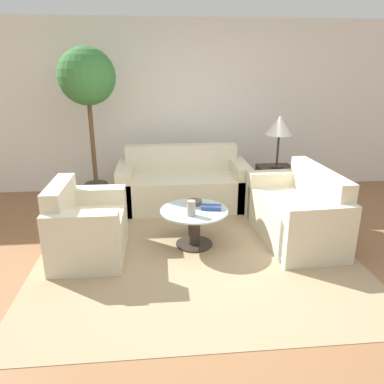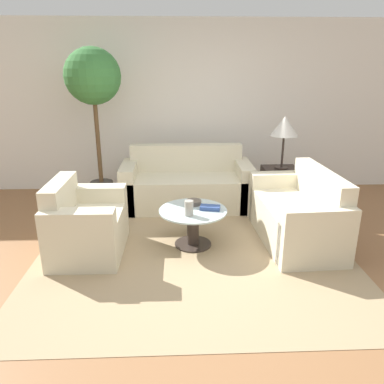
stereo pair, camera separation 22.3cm
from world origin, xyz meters
The scene contains 13 objects.
ground_plane centered at (0.00, 0.00, 0.00)m, with size 14.00×14.00×0.00m, color #8E603D.
wall_back centered at (0.00, 2.79, 1.30)m, with size 10.00×0.06×2.60m.
rug centered at (-0.14, 0.65, 0.00)m, with size 3.34×3.40×0.01m.
sofa_main centered at (-0.17, 1.92, 0.29)m, with size 1.81×0.78×0.85m.
armchair centered at (-1.32, 0.53, 0.30)m, with size 0.72×0.96×0.81m.
loveseat centered at (1.10, 0.74, 0.29)m, with size 0.81×1.47×0.83m.
coffee_table centered at (-0.14, 0.65, 0.28)m, with size 0.75×0.75×0.43m.
side_table centered at (1.14, 1.78, 0.29)m, with size 0.48×0.48×0.57m.
table_lamp centered at (1.14, 1.78, 1.15)m, with size 0.38×0.38×0.72m.
potted_plant centered at (-1.41, 2.06, 1.66)m, with size 0.75×0.75×2.17m.
vase centered at (-0.19, 0.49, 0.51)m, with size 0.09×0.09×0.17m.
bowl centered at (-0.12, 0.82, 0.45)m, with size 0.18×0.18×0.05m.
book_stack centered at (0.05, 0.65, 0.45)m, with size 0.23×0.15×0.04m.
Camera 2 is at (-0.31, -3.17, 1.96)m, focal length 35.00 mm.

